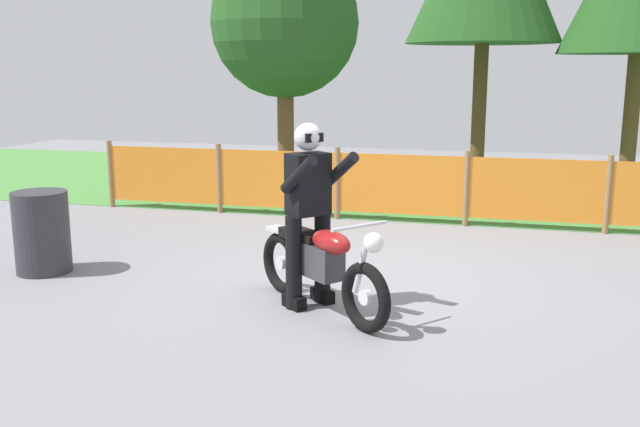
{
  "coord_description": "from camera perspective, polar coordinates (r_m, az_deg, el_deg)",
  "views": [
    {
      "loc": [
        1.41,
        -7.02,
        2.17
      ],
      "look_at": [
        -0.15,
        -1.07,
        0.9
      ],
      "focal_mm": 39.78,
      "sensor_mm": 36.0,
      "label": 1
    }
  ],
  "objects": [
    {
      "name": "tree_leftmost",
      "position": [
        12.06,
        -2.86,
        14.98
      ],
      "size": [
        2.44,
        2.44,
        4.11
      ],
      "color": "brown",
      "rests_on": "ground"
    },
    {
      "name": "ground",
      "position": [
        7.48,
        3.22,
        -5.28
      ],
      "size": [
        24.0,
        24.0,
        0.02
      ],
      "primitive_type": "cube",
      "color": "gray"
    },
    {
      "name": "oil_drum",
      "position": [
        8.15,
        -21.47,
        -1.4
      ],
      "size": [
        0.58,
        0.58,
        0.88
      ],
      "primitive_type": "cylinder",
      "color": "#2D2D33",
      "rests_on": "ground"
    },
    {
      "name": "grass_verge",
      "position": [
        13.35,
        8.45,
        2.22
      ],
      "size": [
        24.0,
        6.49,
        0.01
      ],
      "primitive_type": "cube",
      "color": "#4C8C3D",
      "rests_on": "ground"
    },
    {
      "name": "rider_lead",
      "position": [
        6.41,
        -0.88,
        0.41
      ],
      "size": [
        0.73,
        0.73,
        1.69
      ],
      "rotation": [
        0.0,
        0.0,
        -0.7
      ],
      "color": "black",
      "rests_on": "ground"
    },
    {
      "name": "barrier_fence",
      "position": [
        10.08,
        6.48,
        2.3
      ],
      "size": [
        9.25,
        0.08,
        1.05
      ],
      "color": "olive",
      "rests_on": "ground"
    },
    {
      "name": "motorcycle_lead",
      "position": [
        6.37,
        0.08,
        -4.09
      ],
      "size": [
        1.52,
        1.31,
        0.9
      ],
      "rotation": [
        0.0,
        0.0,
        -0.7
      ],
      "color": "black",
      "rests_on": "ground"
    }
  ]
}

